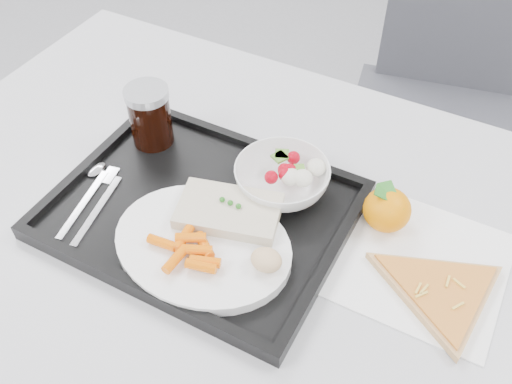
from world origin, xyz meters
The scene contains 14 objects.
table centered at (0.00, 0.30, 0.68)m, with size 1.20×0.80×0.75m.
chair centered at (0.16, 1.11, 0.54)m, with size 0.50×0.50×0.93m.
tray centered at (-0.05, 0.26, 0.76)m, with size 0.45×0.35×0.03m.
dinner_plate centered at (0.00, 0.19, 0.77)m, with size 0.27×0.27×0.02m.
fish_fillet centered at (0.00, 0.26, 0.79)m, with size 0.17×0.13×0.03m.
bread_roll centered at (0.10, 0.20, 0.80)m, with size 0.05×0.04×0.03m.
salad_bowl centered at (0.04, 0.36, 0.79)m, with size 0.15×0.15×0.05m.
cola_glass centered at (-0.21, 0.36, 0.82)m, with size 0.07×0.07×0.11m.
cutlery centered at (-0.22, 0.21, 0.77)m, with size 0.10×0.17×0.01m.
napkin centered at (0.28, 0.33, 0.75)m, with size 0.25×0.24×0.00m.
tangerine centered at (0.21, 0.38, 0.79)m, with size 0.09×0.09×0.07m.
pizza_slice centered at (0.33, 0.29, 0.76)m, with size 0.26×0.26×0.02m.
carrot_pile centered at (-0.01, 0.16, 0.79)m, with size 0.12×0.08×0.02m.
salad_contents centered at (0.06, 0.37, 0.80)m, with size 0.09×0.08×0.03m.
Camera 1 is at (0.31, -0.23, 1.43)m, focal length 40.00 mm.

